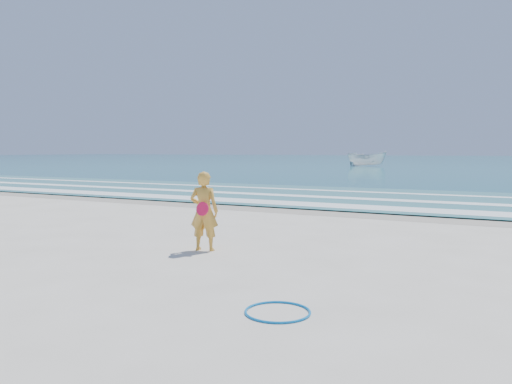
% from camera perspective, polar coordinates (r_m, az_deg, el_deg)
% --- Properties ---
extents(ground, '(400.00, 400.00, 0.00)m').
position_cam_1_polar(ground, '(8.66, -13.10, -8.54)').
color(ground, silver).
rests_on(ground, ground).
extents(wet_sand, '(400.00, 2.40, 0.00)m').
position_cam_1_polar(wet_sand, '(16.46, 7.73, -2.17)').
color(wet_sand, '#B2A893').
rests_on(wet_sand, ground).
extents(ocean, '(400.00, 190.00, 0.04)m').
position_cam_1_polar(ocean, '(111.54, 24.70, 3.31)').
color(ocean, '#19727F').
rests_on(ocean, ground).
extents(shallow, '(400.00, 10.00, 0.01)m').
position_cam_1_polar(shallow, '(21.21, 12.31, -0.58)').
color(shallow, '#59B7AD').
rests_on(shallow, ocean).
extents(foam_near, '(400.00, 1.40, 0.01)m').
position_cam_1_polar(foam_near, '(17.68, 9.16, -1.55)').
color(foam_near, white).
rests_on(foam_near, shallow).
extents(foam_mid, '(400.00, 0.90, 0.01)m').
position_cam_1_polar(foam_mid, '(20.44, 11.72, -0.74)').
color(foam_mid, white).
rests_on(foam_mid, shallow).
extents(foam_far, '(400.00, 0.60, 0.01)m').
position_cam_1_polar(foam_far, '(23.62, 13.91, -0.05)').
color(foam_far, white).
rests_on(foam_far, shallow).
extents(hoop, '(0.94, 0.94, 0.03)m').
position_cam_1_polar(hoop, '(6.25, 2.49, -13.51)').
color(hoop, '#0A77C4').
rests_on(hoop, ground).
extents(boat, '(4.99, 2.58, 1.83)m').
position_cam_1_polar(boat, '(63.60, 12.56, 3.72)').
color(boat, white).
rests_on(boat, ocean).
extents(woman, '(0.65, 0.51, 1.57)m').
position_cam_1_polar(woman, '(9.88, -5.95, -2.18)').
color(woman, gold).
rests_on(woman, ground).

